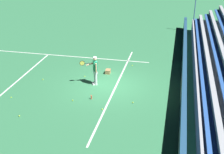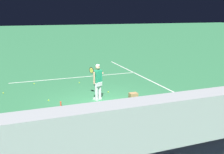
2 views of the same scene
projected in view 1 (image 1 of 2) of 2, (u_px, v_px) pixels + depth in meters
ground_plane at (108, 85)px, 18.39m from camera, size 160.00×160.00×0.00m
court_baseline_white at (116, 86)px, 18.29m from camera, size 12.00×0.10×0.01m
court_sideline_white at (67, 56)px, 22.82m from camera, size 0.10×12.00×0.01m
court_service_line_white at (22, 77)px, 19.46m from camera, size 8.22×0.10×0.01m
back_wall_sponsor_board at (184, 84)px, 17.30m from camera, size 27.12×0.25×1.10m
tennis_player at (95, 70)px, 18.15m from camera, size 0.57×1.07×1.71m
ball_box_cardboard at (108, 71)px, 19.90m from camera, size 0.41×0.31×0.26m
tennis_ball_toward_net at (133, 102)px, 16.40m from camera, size 0.07×0.07×0.07m
tennis_ball_stray_back at (85, 76)px, 19.44m from camera, size 0.07×0.07×0.07m
tennis_ball_far_left at (102, 109)px, 15.76m from camera, size 0.07×0.07×0.07m
tennis_ball_on_baseline at (11, 97)px, 16.92m from camera, size 0.07×0.07×0.07m
tennis_ball_by_box at (132, 65)px, 21.11m from camera, size 0.07×0.07×0.07m
tennis_ball_midcourt at (43, 79)px, 19.04m from camera, size 0.07×0.07×0.07m
tennis_ball_near_player at (73, 100)px, 16.61m from camera, size 0.07×0.07×0.07m
tennis_ball_far_right at (19, 116)px, 15.18m from camera, size 0.07×0.07×0.07m
water_bottle at (91, 97)px, 16.77m from camera, size 0.07×0.07×0.22m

